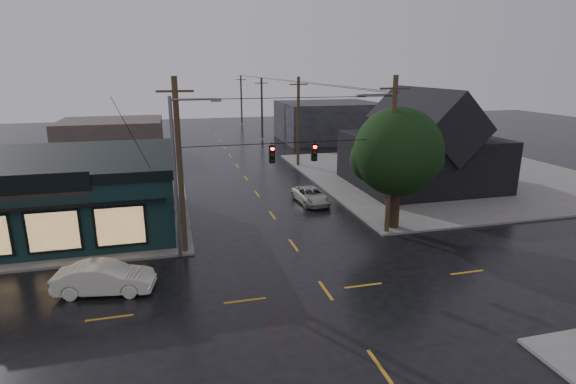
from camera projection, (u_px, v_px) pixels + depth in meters
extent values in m
plane|color=black|center=(326.00, 290.00, 22.07)|extent=(160.00, 160.00, 0.00)
cube|color=#615F5B|center=(6.00, 204.00, 35.85)|extent=(28.00, 28.00, 0.15)
cube|color=#615F5B|center=(447.00, 175.00, 45.54)|extent=(28.00, 28.00, 0.15)
cube|color=black|center=(50.00, 197.00, 29.95)|extent=(16.00, 12.00, 4.20)
cube|color=black|center=(44.00, 161.00, 29.31)|extent=(16.30, 12.30, 0.60)
cube|color=#FF1E14|center=(15.00, 185.00, 23.63)|extent=(7.00, 0.16, 0.90)
cube|color=black|center=(421.00, 160.00, 40.91)|extent=(12.00, 11.00, 4.50)
cylinder|color=black|center=(395.00, 199.00, 29.97)|extent=(0.70, 0.70, 3.85)
sphere|color=black|center=(398.00, 152.00, 29.11)|extent=(5.82, 5.82, 5.82)
cylinder|color=black|center=(292.00, 143.00, 26.44)|extent=(13.00, 0.04, 0.04)
cube|color=#40312E|center=(112.00, 138.00, 55.39)|extent=(12.00, 10.00, 4.40)
cube|color=black|center=(328.00, 121.00, 67.15)|extent=(14.00, 12.00, 5.60)
imported|color=beige|center=(104.00, 278.00, 21.67)|extent=(4.83, 2.36, 1.52)
imported|color=#A3A297|center=(311.00, 195.00, 36.14)|extent=(2.40, 4.65, 1.25)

